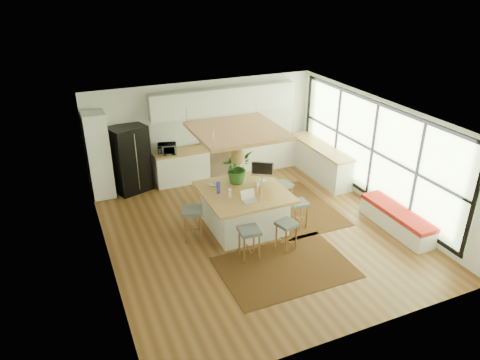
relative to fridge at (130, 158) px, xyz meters
name	(u,v)px	position (x,y,z in m)	size (l,w,h in m)	color
floor	(257,230)	(2.18, -3.20, -0.93)	(7.00, 7.00, 0.00)	brown
ceiling	(259,117)	(2.18, -3.20, 1.78)	(7.00, 7.00, 0.00)	white
wall_back	(204,129)	(2.18, 0.30, 0.42)	(6.50, 6.50, 0.00)	white
wall_front	(357,267)	(2.18, -6.70, 0.42)	(6.50, 6.50, 0.00)	white
wall_left	(103,206)	(-1.07, -3.20, 0.42)	(7.00, 7.00, 0.00)	white
wall_right	(379,155)	(5.43, -3.20, 0.42)	(7.00, 7.00, 0.00)	white
window_wall	(378,153)	(5.40, -3.20, 0.47)	(0.10, 6.20, 2.60)	black
pantry	(99,156)	(-0.77, -0.02, 0.20)	(0.55, 0.60, 2.25)	white
back_counter_base	(227,160)	(2.73, -0.02, -0.49)	(4.20, 0.60, 0.88)	white
back_counter_top	(227,145)	(2.73, -0.02, -0.03)	(4.24, 0.64, 0.05)	#AF7B3E
backsplash	(223,126)	(2.73, 0.28, 0.43)	(4.20, 0.02, 0.80)	white
upper_cabinets	(225,100)	(2.73, 0.12, 1.22)	(4.20, 0.34, 0.70)	white
range	(219,159)	(2.48, -0.02, -0.43)	(0.76, 0.62, 1.00)	#A5A5AA
right_counter_base	(320,161)	(5.11, -1.20, -0.49)	(0.60, 2.50, 0.88)	white
right_counter_top	(321,146)	(5.11, -1.20, -0.03)	(0.64, 2.54, 0.05)	#AF7B3E
window_bench	(396,220)	(5.13, -4.40, -0.68)	(0.52, 2.00, 0.50)	white
ceiling_panel	(238,143)	(1.88, -2.80, 1.12)	(1.86, 1.86, 0.80)	#AF7B3E
rug_near	(285,267)	(2.12, -4.69, -0.92)	(2.60, 1.80, 0.01)	black
rug_right	(294,208)	(3.49, -2.61, -0.92)	(1.80, 2.60, 0.01)	black
fridge	(130,158)	(0.00, 0.00, 0.00)	(0.89, 0.70, 1.79)	black
island	(244,209)	(1.99, -2.92, -0.46)	(1.85, 1.85, 0.93)	#AF7B3E
stool_near_left	(249,244)	(1.58, -4.11, -0.57)	(0.42, 0.42, 0.70)	#4F5658
stool_near_right	(286,234)	(2.44, -4.10, -0.57)	(0.38, 0.38, 0.65)	#4F5658
stool_right_front	(298,213)	(3.14, -3.40, -0.57)	(0.38, 0.38, 0.64)	#4F5658
stool_right_back	(282,195)	(3.22, -2.47, -0.57)	(0.40, 0.40, 0.67)	#4F5658
stool_left_side	(193,225)	(0.75, -2.95, -0.57)	(0.44, 0.44, 0.75)	#4F5658
laptop	(250,196)	(1.90, -3.43, 0.12)	(0.33, 0.35, 0.25)	#A5A5AA
monitor	(262,171)	(2.58, -2.61, 0.26)	(0.52, 0.19, 0.49)	#A5A5AA
microwave	(167,148)	(0.99, -0.07, 0.17)	(0.49, 0.27, 0.33)	#A5A5AA
island_plant	(237,171)	(2.02, -2.44, 0.29)	(0.66, 0.74, 0.57)	#1E4C19
island_bowl	(213,185)	(1.44, -2.41, 0.03)	(0.22, 0.22, 0.05)	white
island_bottle_0	(219,189)	(1.44, -2.82, 0.10)	(0.07, 0.07, 0.19)	#3036C1
island_bottle_1	(230,193)	(1.59, -3.07, 0.10)	(0.07, 0.07, 0.19)	white
island_bottle_2	(260,190)	(2.24, -3.22, 0.10)	(0.07, 0.07, 0.19)	#AD7B39
island_bottle_3	(257,183)	(2.34, -2.87, 0.10)	(0.07, 0.07, 0.19)	white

